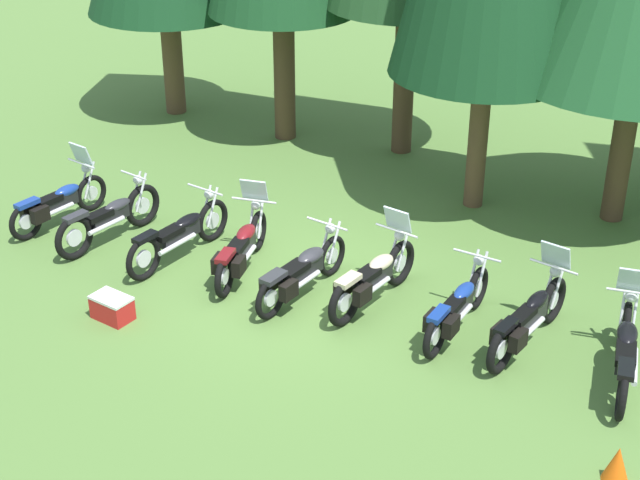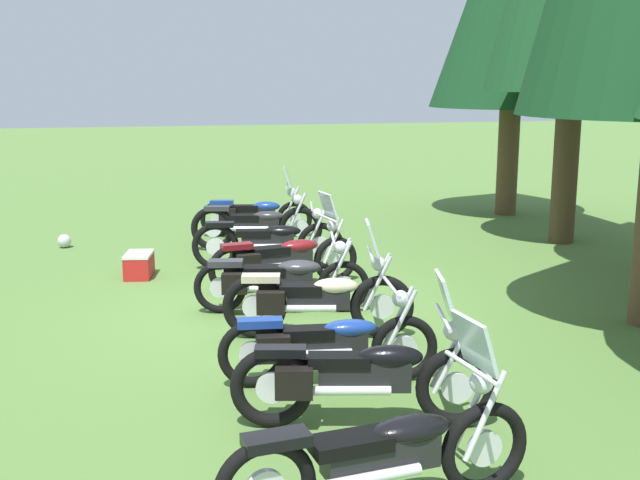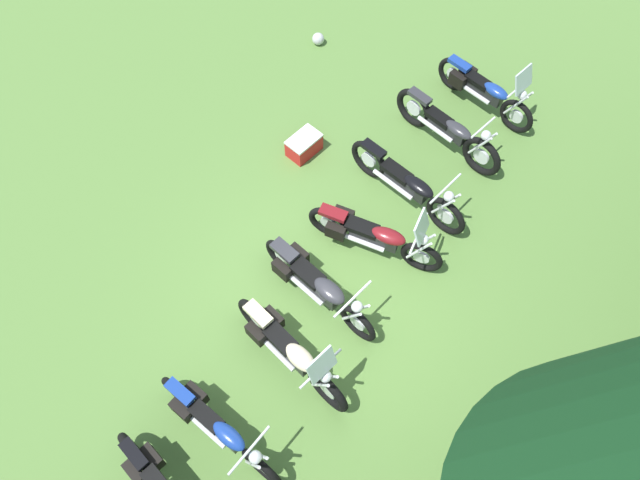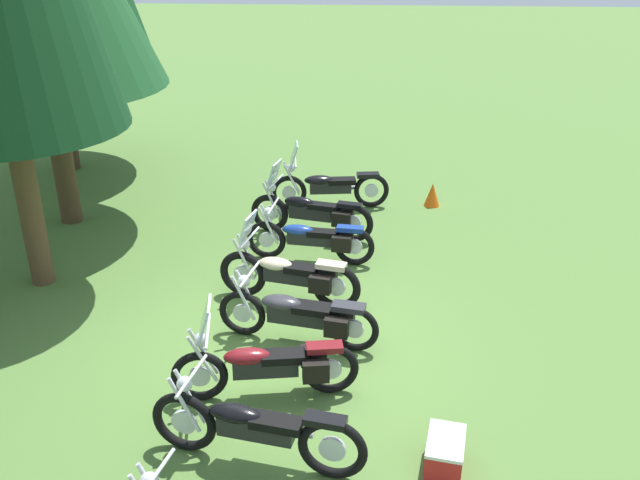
{
  "view_description": "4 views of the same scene",
  "coord_description": "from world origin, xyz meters",
  "px_view_note": "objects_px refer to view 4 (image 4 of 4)",
  "views": [
    {
      "loc": [
        5.62,
        -11.68,
        7.78
      ],
      "look_at": [
        0.24,
        0.08,
        0.91
      ],
      "focal_mm": 53.82,
      "sensor_mm": 36.0,
      "label": 1
    },
    {
      "loc": [
        9.68,
        -1.88,
        3.0
      ],
      "look_at": [
        0.02,
        0.37,
        0.93
      ],
      "focal_mm": 44.09,
      "sensor_mm": 36.0,
      "label": 2
    },
    {
      "loc": [
        3.46,
        2.09,
        8.83
      ],
      "look_at": [
        -0.47,
        -0.44,
        0.8
      ],
      "focal_mm": 34.85,
      "sensor_mm": 36.0,
      "label": 3
    },
    {
      "loc": [
        -8.02,
        -0.98,
        5.36
      ],
      "look_at": [
        1.38,
        -0.37,
        0.94
      ],
      "focal_mm": 38.94,
      "sensor_mm": 36.0,
      "label": 4
    }
  ],
  "objects_px": {
    "picnic_cooler": "(445,453)",
    "traffic_cone": "(432,195)",
    "motorcycle_7": "(312,212)",
    "motorcycle_2": "(255,428)",
    "motorcycle_3": "(268,364)",
    "motorcycle_5": "(290,275)",
    "motorcycle_8": "(329,186)",
    "motorcycle_6": "(313,238)",
    "motorcycle_4": "(300,314)"
  },
  "relations": [
    {
      "from": "picnic_cooler",
      "to": "traffic_cone",
      "type": "relative_size",
      "value": 1.38
    },
    {
      "from": "motorcycle_7",
      "to": "picnic_cooler",
      "type": "relative_size",
      "value": 3.46
    },
    {
      "from": "traffic_cone",
      "to": "motorcycle_2",
      "type": "bearing_deg",
      "value": 161.66
    },
    {
      "from": "motorcycle_3",
      "to": "motorcycle_7",
      "type": "height_order",
      "value": "motorcycle_7"
    },
    {
      "from": "motorcycle_5",
      "to": "motorcycle_8",
      "type": "relative_size",
      "value": 0.94
    },
    {
      "from": "motorcycle_7",
      "to": "motorcycle_6",
      "type": "bearing_deg",
      "value": 107.79
    },
    {
      "from": "motorcycle_4",
      "to": "motorcycle_5",
      "type": "distance_m",
      "value": 1.12
    },
    {
      "from": "motorcycle_4",
      "to": "traffic_cone",
      "type": "distance_m",
      "value": 5.61
    },
    {
      "from": "motorcycle_6",
      "to": "motorcycle_8",
      "type": "bearing_deg",
      "value": -86.9
    },
    {
      "from": "motorcycle_5",
      "to": "motorcycle_7",
      "type": "relative_size",
      "value": 0.96
    },
    {
      "from": "motorcycle_4",
      "to": "motorcycle_8",
      "type": "distance_m",
      "value": 4.89
    },
    {
      "from": "motorcycle_6",
      "to": "motorcycle_7",
      "type": "relative_size",
      "value": 0.96
    },
    {
      "from": "motorcycle_5",
      "to": "motorcycle_3",
      "type": "bearing_deg",
      "value": 101.89
    },
    {
      "from": "motorcycle_6",
      "to": "motorcycle_7",
      "type": "height_order",
      "value": "motorcycle_7"
    },
    {
      "from": "motorcycle_5",
      "to": "motorcycle_4",
      "type": "bearing_deg",
      "value": 115.67
    },
    {
      "from": "motorcycle_8",
      "to": "motorcycle_4",
      "type": "bearing_deg",
      "value": 81.26
    },
    {
      "from": "motorcycle_7",
      "to": "picnic_cooler",
      "type": "xyz_separation_m",
      "value": [
        -5.8,
        -1.85,
        -0.28
      ]
    },
    {
      "from": "motorcycle_7",
      "to": "traffic_cone",
      "type": "distance_m",
      "value": 2.84
    },
    {
      "from": "motorcycle_3",
      "to": "traffic_cone",
      "type": "xyz_separation_m",
      "value": [
        6.34,
        -2.5,
        -0.22
      ]
    },
    {
      "from": "motorcycle_6",
      "to": "motorcycle_8",
      "type": "relative_size",
      "value": 0.93
    },
    {
      "from": "motorcycle_2",
      "to": "motorcycle_6",
      "type": "distance_m",
      "value": 4.83
    },
    {
      "from": "motorcycle_7",
      "to": "picnic_cooler",
      "type": "bearing_deg",
      "value": 120.66
    },
    {
      "from": "motorcycle_3",
      "to": "motorcycle_6",
      "type": "relative_size",
      "value": 1.03
    },
    {
      "from": "motorcycle_4",
      "to": "motorcycle_7",
      "type": "relative_size",
      "value": 0.98
    },
    {
      "from": "motorcycle_7",
      "to": "traffic_cone",
      "type": "relative_size",
      "value": 4.78
    },
    {
      "from": "motorcycle_3",
      "to": "motorcycle_4",
      "type": "xyz_separation_m",
      "value": [
        1.2,
        -0.28,
        -0.01
      ]
    },
    {
      "from": "motorcycle_3",
      "to": "picnic_cooler",
      "type": "distance_m",
      "value": 2.32
    },
    {
      "from": "motorcycle_2",
      "to": "motorcycle_4",
      "type": "bearing_deg",
      "value": -85.6
    },
    {
      "from": "motorcycle_2",
      "to": "motorcycle_7",
      "type": "bearing_deg",
      "value": -80.69
    },
    {
      "from": "picnic_cooler",
      "to": "motorcycle_2",
      "type": "bearing_deg",
      "value": 91.5
    },
    {
      "from": "motorcycle_7",
      "to": "motorcycle_8",
      "type": "height_order",
      "value": "motorcycle_7"
    },
    {
      "from": "picnic_cooler",
      "to": "motorcycle_3",
      "type": "bearing_deg",
      "value": 61.72
    },
    {
      "from": "motorcycle_5",
      "to": "motorcycle_8",
      "type": "distance_m",
      "value": 3.81
    },
    {
      "from": "traffic_cone",
      "to": "motorcycle_7",
      "type": "bearing_deg",
      "value": 125.22
    },
    {
      "from": "motorcycle_2",
      "to": "motorcycle_7",
      "type": "distance_m",
      "value": 5.86
    },
    {
      "from": "motorcycle_7",
      "to": "motorcycle_8",
      "type": "bearing_deg",
      "value": -86.37
    },
    {
      "from": "motorcycle_7",
      "to": "traffic_cone",
      "type": "bearing_deg",
      "value": -131.78
    },
    {
      "from": "motorcycle_6",
      "to": "picnic_cooler",
      "type": "distance_m",
      "value": 5.1
    },
    {
      "from": "motorcycle_5",
      "to": "motorcycle_7",
      "type": "distance_m",
      "value": 2.43
    },
    {
      "from": "motorcycle_2",
      "to": "motorcycle_4",
      "type": "relative_size",
      "value": 1.06
    },
    {
      "from": "motorcycle_4",
      "to": "traffic_cone",
      "type": "xyz_separation_m",
      "value": [
        5.15,
        -2.21,
        -0.21
      ]
    },
    {
      "from": "motorcycle_5",
      "to": "traffic_cone",
      "type": "relative_size",
      "value": 4.59
    },
    {
      "from": "motorcycle_6",
      "to": "traffic_cone",
      "type": "height_order",
      "value": "motorcycle_6"
    },
    {
      "from": "motorcycle_4",
      "to": "motorcycle_5",
      "type": "height_order",
      "value": "motorcycle_5"
    },
    {
      "from": "motorcycle_4",
      "to": "traffic_cone",
      "type": "bearing_deg",
      "value": -102.26
    },
    {
      "from": "motorcycle_5",
      "to": "traffic_cone",
      "type": "xyz_separation_m",
      "value": [
        4.06,
        -2.46,
        -0.23
      ]
    },
    {
      "from": "motorcycle_2",
      "to": "picnic_cooler",
      "type": "xyz_separation_m",
      "value": [
        0.05,
        -2.02,
        -0.27
      ]
    },
    {
      "from": "motorcycle_5",
      "to": "motorcycle_8",
      "type": "xyz_separation_m",
      "value": [
        3.8,
        -0.38,
        -0.0
      ]
    },
    {
      "from": "motorcycle_5",
      "to": "motorcycle_8",
      "type": "height_order",
      "value": "motorcycle_5"
    },
    {
      "from": "motorcycle_5",
      "to": "motorcycle_2",
      "type": "bearing_deg",
      "value": 102.37
    }
  ]
}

